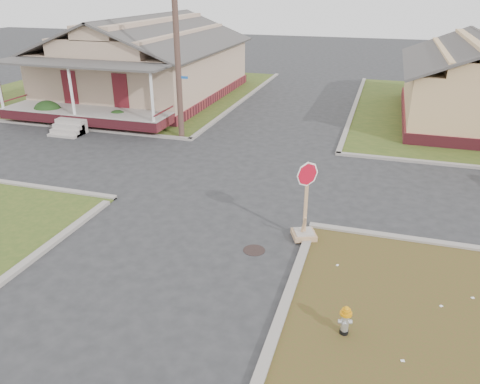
% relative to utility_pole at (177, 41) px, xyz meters
% --- Properties ---
extents(ground, '(120.00, 120.00, 0.00)m').
position_rel_utility_pole_xyz_m(ground, '(4.20, -8.90, -4.66)').
color(ground, '#28292B').
rests_on(ground, ground).
extents(verge_far_left, '(19.00, 19.00, 0.05)m').
position_rel_utility_pole_xyz_m(verge_far_left, '(-8.80, 9.10, -4.64)').
color(verge_far_left, '#344B1A').
rests_on(verge_far_left, ground).
extents(curbs, '(80.00, 40.00, 0.12)m').
position_rel_utility_pole_xyz_m(curbs, '(4.20, -3.90, -4.66)').
color(curbs, gray).
rests_on(curbs, ground).
extents(manhole, '(0.64, 0.64, 0.01)m').
position_rel_utility_pole_xyz_m(manhole, '(6.40, -9.40, -4.66)').
color(manhole, black).
rests_on(manhole, ground).
extents(corner_house, '(10.10, 15.50, 5.30)m').
position_rel_utility_pole_xyz_m(corner_house, '(-5.80, 7.78, -2.38)').
color(corner_house, maroon).
rests_on(corner_house, ground).
extents(side_house_yellow, '(7.60, 11.60, 4.70)m').
position_rel_utility_pole_xyz_m(side_house_yellow, '(14.20, 7.60, -2.47)').
color(side_house_yellow, maroon).
rests_on(side_house_yellow, ground).
extents(utility_pole, '(1.80, 0.28, 9.00)m').
position_rel_utility_pole_xyz_m(utility_pole, '(0.00, 0.00, 0.00)').
color(utility_pole, '#452E28').
rests_on(utility_pole, ground).
extents(fire_hydrant, '(0.27, 0.27, 0.72)m').
position_rel_utility_pole_xyz_m(fire_hydrant, '(9.25, -12.26, -4.22)').
color(fire_hydrant, black).
rests_on(fire_hydrant, ground).
extents(stop_sign, '(0.69, 0.68, 2.44)m').
position_rel_utility_pole_xyz_m(stop_sign, '(7.65, -8.30, -4.08)').
color(stop_sign, '#A67D5A').
rests_on(stop_sign, ground).
extents(hedge_left, '(1.53, 1.25, 1.17)m').
position_rel_utility_pole_xyz_m(hedge_left, '(-8.08, 0.30, -4.03)').
color(hedge_left, '#193413').
rests_on(hedge_left, verge_far_left).
extents(hedge_right, '(1.27, 1.04, 0.97)m').
position_rel_utility_pole_xyz_m(hedge_right, '(-3.93, 0.62, -4.13)').
color(hedge_right, '#193413').
rests_on(hedge_right, verge_far_left).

